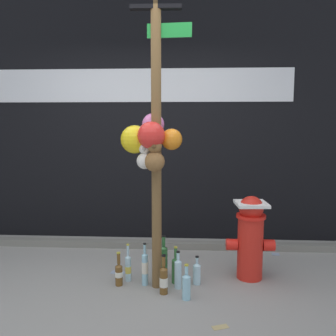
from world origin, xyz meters
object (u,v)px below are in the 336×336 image
Objects in this scene: bottle_2 at (128,267)px; bottle_3 at (186,285)px; fire_hydrant at (250,236)px; bottle_7 at (164,279)px; bottle_8 at (176,269)px; bottle_6 at (178,273)px; bottle_0 at (145,268)px; memorial_post at (152,118)px; bottle_4 at (164,260)px; bottle_5 at (197,273)px; bottle_1 at (119,273)px.

bottle_2 reaches higher than bottle_3.
bottle_7 is at bearing -155.02° from fire_hydrant.
bottle_8 is (0.46, -0.02, 0.00)m from bottle_2.
bottle_8 reaches higher than bottle_6.
fire_hydrant is 1.22m from bottle_2.
bottle_0 is 0.25m from bottle_7.
bottle_4 is at bearing 72.77° from memorial_post.
bottle_0 is 1.13× the size of bottle_7.
bottle_3 is 0.89× the size of bottle_6.
bottle_3 is at bearing -107.67° from bottle_5.
bottle_1 is at bearing -174.74° from bottle_5.
bottle_0 is 1.14× the size of bottle_8.
bottle_1 is at bearing -175.04° from bottle_0.
memorial_post is 6.97× the size of bottle_0.
bottle_1 is 0.89× the size of bottle_7.
bottle_0 is at bearing -25.12° from bottle_2.
bottle_7 is (0.11, -0.11, -1.42)m from memorial_post.
memorial_post is 3.46× the size of fire_hydrant.
bottle_4 is 1.52× the size of bottle_5.
bottle_2 is 0.43m from bottle_7.
fire_hydrant reaches higher than bottle_1.
memorial_post is 1.44m from bottle_8.
bottle_6 is (-0.17, -0.09, 0.04)m from bottle_5.
bottle_8 is (0.29, 0.06, -0.03)m from bottle_0.
bottle_0 is at bearing 4.96° from bottle_1.
bottle_0 is (-0.08, 0.06, -1.39)m from memorial_post.
bottle_4 is 0.36m from bottle_5.
bottle_1 is at bearing -151.11° from bottle_4.
bottle_3 is at bearing -24.68° from bottle_7.
bottle_1 is at bearing -169.24° from fire_hydrant.
bottle_3 is (-0.61, -0.47, -0.30)m from fire_hydrant.
bottle_4 is 1.18× the size of bottle_6.
bottle_7 is (-0.20, 0.09, 0.01)m from bottle_3.
bottle_4 is at bearing 51.26° from bottle_0.
bottle_2 is 1.03× the size of bottle_8.
fire_hydrant is 2.24× the size of bottle_2.
bottle_5 is (0.66, -0.03, -0.02)m from bottle_2.
fire_hydrant is at bearing 0.94° from bottle_4.
bottle_4 reaches higher than bottle_3.
bottle_4 is at bearing 154.33° from bottle_5.
bottle_1 is (-0.32, 0.04, -1.43)m from memorial_post.
bottle_4 reaches higher than bottle_8.
bottle_3 is (0.31, -0.20, -1.43)m from memorial_post.
bottle_2 is at bearing 177.02° from bottle_5.
bottle_7 is at bearing -86.04° from bottle_4.
fire_hydrant reaches higher than bottle_3.
fire_hydrant is 0.88m from bottle_4.
memorial_post is 7.74× the size of bottle_2.
fire_hydrant is 1.96× the size of bottle_4.
bottle_7 is (0.19, -0.16, -0.03)m from bottle_0.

